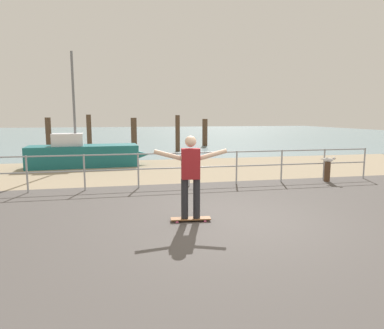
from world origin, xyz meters
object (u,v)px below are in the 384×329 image
Objects in this scene: skateboarder at (191,172)px; bollard_short at (327,172)px; seagull at (329,160)px; skateboard at (191,219)px; sailboat at (88,154)px.

skateboarder reaches higher than bollard_short.
seagull is at bearing -54.64° from bollard_short.
skateboard is at bearing -148.12° from bollard_short.
sailboat is at bearing 107.72° from skateboard.
sailboat is 9.34m from bollard_short.
bollard_short is at bearing 125.36° from seagull.
skateboarder is 6.11m from bollard_short.
sailboat is 8.74m from skateboard.
skateboarder is 2.52× the size of bollard_short.
sailboat is at bearing 107.72° from skateboarder.
sailboat is 3.03× the size of skateboarder.
sailboat is 8.74m from skateboarder.
skateboarder is (2.66, -8.32, 0.50)m from sailboat.
seagull is at bearing 31.72° from skateboard.
bollard_short is at bearing -33.19° from sailboat.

